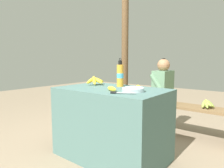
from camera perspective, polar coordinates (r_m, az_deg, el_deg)
The scene contains 12 objects.
ground_plane at distance 2.38m, azimuth -0.10°, elevation -19.95°, with size 12.00×12.00×0.00m, color gray.
market_counter at distance 2.24m, azimuth -0.10°, elevation -11.08°, with size 1.17×0.72×0.77m.
banana_bunch_ripe at distance 2.45m, azimuth -4.74°, elevation 1.12°, with size 0.18×0.28×0.12m.
serving_bowl at distance 1.93m, azimuth 6.05°, elevation -1.53°, with size 0.22×0.22×0.04m.
water_bottle at distance 2.29m, azimuth 2.34°, elevation 2.57°, with size 0.08×0.08×0.33m.
loose_banana_front at distance 1.96m, azimuth -0.08°, elevation -1.36°, with size 0.17×0.11×0.05m.
loose_banana_side at distance 2.09m, azimuth 7.52°, elevation -0.90°, with size 0.13×0.15×0.05m.
knife at distance 1.80m, azimuth 2.06°, elevation -2.49°, with size 0.21×0.13×0.02m.
wooden_bench at distance 3.06m, azimuth 15.68°, elevation -6.46°, with size 1.82×0.32×0.45m.
seated_vendor at distance 3.04m, azimuth 13.46°, elevation -1.55°, with size 0.40×0.39×1.11m.
banana_bunch_green at distance 2.89m, azimuth 25.57°, elevation -4.99°, with size 0.16×0.25×0.13m.
support_post_near at distance 3.68m, azimuth 3.69°, elevation 7.73°, with size 0.12×0.12×2.27m.
Camera 1 is at (1.32, -1.67, 1.07)m, focal length 32.00 mm.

